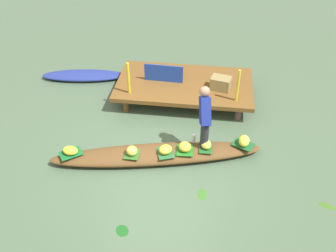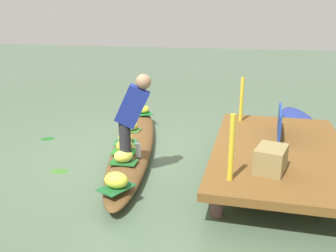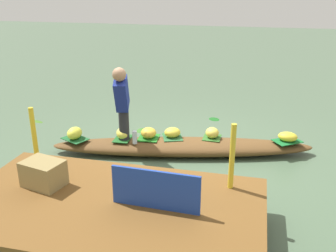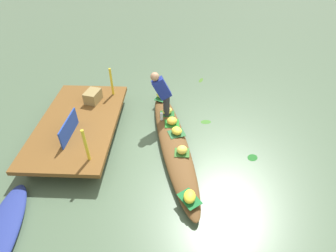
# 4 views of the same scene
# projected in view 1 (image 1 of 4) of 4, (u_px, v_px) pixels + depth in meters

# --- Properties ---
(canal_water) EXTENTS (40.00, 40.00, 0.00)m
(canal_water) POSITION_uv_depth(u_px,v_px,m) (157.00, 159.00, 7.44)
(canal_water) COLOR #4A6148
(canal_water) RESTS_ON ground
(dock_platform) EXTENTS (3.20, 1.80, 0.42)m
(dock_platform) POSITION_uv_depth(u_px,v_px,m) (184.00, 85.00, 8.96)
(dock_platform) COLOR brown
(dock_platform) RESTS_ON ground
(vendor_boat) EXTENTS (4.18, 1.50, 0.24)m
(vendor_boat) POSITION_uv_depth(u_px,v_px,m) (157.00, 154.00, 7.37)
(vendor_boat) COLOR brown
(vendor_boat) RESTS_ON ground
(moored_boat) EXTENTS (2.22, 0.86, 0.17)m
(moored_boat) POSITION_uv_depth(u_px,v_px,m) (84.00, 75.00, 9.84)
(moored_boat) COLOR navy
(moored_boat) RESTS_ON ground
(leaf_mat_0) EXTENTS (0.48, 0.42, 0.01)m
(leaf_mat_0) POSITION_uv_depth(u_px,v_px,m) (243.00, 144.00, 7.41)
(leaf_mat_0) COLOR #1B592A
(leaf_mat_0) RESTS_ON vendor_boat
(banana_bunch_0) EXTENTS (0.23, 0.30, 0.19)m
(banana_bunch_0) POSITION_uv_depth(u_px,v_px,m) (244.00, 141.00, 7.35)
(banana_bunch_0) COLOR yellow
(banana_bunch_0) RESTS_ON vendor_boat
(leaf_mat_1) EXTENTS (0.28, 0.32, 0.01)m
(leaf_mat_1) POSITION_uv_depth(u_px,v_px,m) (132.00, 154.00, 7.19)
(leaf_mat_1) COLOR #316726
(leaf_mat_1) RESTS_ON vendor_boat
(banana_bunch_1) EXTENTS (0.27, 0.28, 0.17)m
(banana_bunch_1) POSITION_uv_depth(u_px,v_px,m) (132.00, 151.00, 7.14)
(banana_bunch_1) COLOR #ECD04D
(banana_bunch_1) RESTS_ON vendor_boat
(leaf_mat_2) EXTENTS (0.41, 0.45, 0.01)m
(leaf_mat_2) POSITION_uv_depth(u_px,v_px,m) (165.00, 153.00, 7.22)
(leaf_mat_2) COLOR #296134
(leaf_mat_2) RESTS_ON vendor_boat
(banana_bunch_2) EXTENTS (0.35, 0.34, 0.16)m
(banana_bunch_2) POSITION_uv_depth(u_px,v_px,m) (165.00, 149.00, 7.17)
(banana_bunch_2) COLOR yellow
(banana_bunch_2) RESTS_ON vendor_boat
(leaf_mat_3) EXTENTS (0.50, 0.47, 0.01)m
(leaf_mat_3) POSITION_uv_depth(u_px,v_px,m) (71.00, 153.00, 7.20)
(leaf_mat_3) COLOR #16662C
(leaf_mat_3) RESTS_ON vendor_boat
(banana_bunch_3) EXTENTS (0.32, 0.25, 0.15)m
(banana_bunch_3) POSITION_uv_depth(u_px,v_px,m) (70.00, 150.00, 7.16)
(banana_bunch_3) COLOR yellow
(banana_bunch_3) RESTS_ON vendor_boat
(leaf_mat_4) EXTENTS (0.27, 0.38, 0.01)m
(leaf_mat_4) POSITION_uv_depth(u_px,v_px,m) (205.00, 147.00, 7.34)
(leaf_mat_4) COLOR #1E5A24
(leaf_mat_4) RESTS_ON vendor_boat
(banana_bunch_4) EXTENTS (0.30, 0.32, 0.18)m
(banana_bunch_4) POSITION_uv_depth(u_px,v_px,m) (206.00, 144.00, 7.28)
(banana_bunch_4) COLOR #F6E050
(banana_bunch_4) RESTS_ON vendor_boat
(leaf_mat_5) EXTENTS (0.34, 0.38, 0.01)m
(leaf_mat_5) POSITION_uv_depth(u_px,v_px,m) (185.00, 150.00, 7.28)
(leaf_mat_5) COLOR #217221
(leaf_mat_5) RESTS_ON vendor_boat
(banana_bunch_5) EXTENTS (0.35, 0.35, 0.17)m
(banana_bunch_5) POSITION_uv_depth(u_px,v_px,m) (185.00, 147.00, 7.23)
(banana_bunch_5) COLOR yellow
(banana_bunch_5) RESTS_ON vendor_boat
(vendor_person) EXTENTS (0.28, 0.50, 1.21)m
(vendor_person) POSITION_uv_depth(u_px,v_px,m) (205.00, 115.00, 7.02)
(vendor_person) COLOR #28282D
(vendor_person) RESTS_ON vendor_boat
(water_bottle) EXTENTS (0.07, 0.07, 0.20)m
(water_bottle) POSITION_uv_depth(u_px,v_px,m) (194.00, 138.00, 7.41)
(water_bottle) COLOR silver
(water_bottle) RESTS_ON vendor_boat
(market_banner) EXTENTS (0.92, 0.07, 0.42)m
(market_banner) POSITION_uv_depth(u_px,v_px,m) (164.00, 73.00, 8.84)
(market_banner) COLOR #1C3C9C
(market_banner) RESTS_ON dock_platform
(railing_post_west) EXTENTS (0.06, 0.06, 0.76)m
(railing_post_west) POSITION_uv_depth(u_px,v_px,m) (129.00, 78.00, 8.34)
(railing_post_west) COLOR gold
(railing_post_west) RESTS_ON dock_platform
(railing_post_east) EXTENTS (0.06, 0.06, 0.76)m
(railing_post_east) POSITION_uv_depth(u_px,v_px,m) (238.00, 86.00, 8.09)
(railing_post_east) COLOR gold
(railing_post_east) RESTS_ON dock_platform
(produce_crate) EXTENTS (0.50, 0.41, 0.29)m
(produce_crate) POSITION_uv_depth(u_px,v_px,m) (221.00, 83.00, 8.62)
(produce_crate) COLOR olive
(produce_crate) RESTS_ON dock_platform
(drifting_plant_0) EXTENTS (0.20, 0.29, 0.01)m
(drifting_plant_0) POSITION_uv_depth(u_px,v_px,m) (202.00, 194.00, 6.70)
(drifting_plant_0) COLOR #366D24
(drifting_plant_0) RESTS_ON ground
(drifting_plant_1) EXTENTS (0.31, 0.32, 0.01)m
(drifting_plant_1) POSITION_uv_depth(u_px,v_px,m) (122.00, 231.00, 6.08)
(drifting_plant_1) COLOR #195B1C
(drifting_plant_1) RESTS_ON ground
(drifting_plant_2) EXTENTS (0.32, 0.21, 0.01)m
(drifting_plant_2) POSITION_uv_depth(u_px,v_px,m) (327.00, 206.00, 6.49)
(drifting_plant_2) COLOR #3C691F
(drifting_plant_2) RESTS_ON ground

